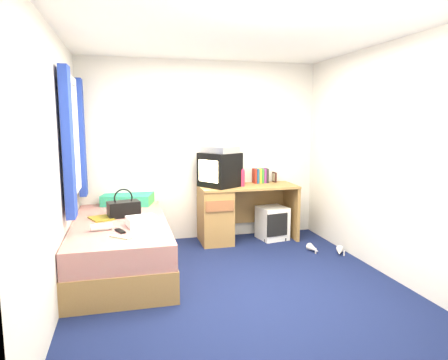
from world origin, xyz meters
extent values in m
plane|color=#0C1438|center=(0.00, 0.00, 0.00)|extent=(3.40, 3.40, 0.00)
plane|color=white|center=(0.00, 0.00, 2.40)|extent=(3.40, 3.40, 0.00)
plane|color=silver|center=(0.00, 1.70, 1.20)|extent=(3.20, 0.00, 3.20)
plane|color=silver|center=(0.00, -1.70, 1.20)|extent=(3.20, 0.00, 3.20)
plane|color=silver|center=(-1.60, 0.00, 1.20)|extent=(0.00, 3.40, 3.40)
plane|color=silver|center=(1.60, 0.00, 1.20)|extent=(0.00, 3.40, 3.40)
cube|color=#A27A43|center=(-1.10, 0.70, 0.15)|extent=(1.00, 2.00, 0.30)
cube|color=#975B37|center=(-0.60, 0.30, 0.16)|extent=(0.02, 0.70, 0.18)
cube|color=silver|center=(-1.10, 0.70, 0.42)|extent=(0.98, 1.98, 0.24)
cube|color=teal|center=(-1.01, 1.59, 0.61)|extent=(0.69, 0.54, 0.13)
cube|color=#A27A43|center=(0.56, 1.42, 0.73)|extent=(1.30, 0.55, 0.03)
cube|color=#A27A43|center=(0.11, 1.42, 0.36)|extent=(0.40, 0.52, 0.72)
cube|color=#A27A43|center=(1.19, 1.42, 0.36)|extent=(0.04, 0.52, 0.72)
cube|color=#A27A43|center=(0.81, 1.67, 0.45)|extent=(0.78, 0.03, 0.55)
cube|color=white|center=(0.91, 1.39, 0.22)|extent=(0.41, 0.41, 0.45)
cube|color=black|center=(0.18, 1.44, 0.97)|extent=(0.59, 0.60, 0.44)
cube|color=#FBDD9E|center=(0.00, 1.33, 0.97)|extent=(0.19, 0.29, 0.28)
cube|color=#B8B8BA|center=(0.18, 1.44, 1.24)|extent=(0.49, 0.53, 0.08)
cube|color=maroon|center=(0.71, 1.60, 0.85)|extent=(0.03, 0.13, 0.20)
cube|color=navy|center=(0.75, 1.60, 0.85)|extent=(0.03, 0.13, 0.20)
cube|color=gold|center=(0.78, 1.60, 0.85)|extent=(0.03, 0.13, 0.20)
cube|color=#337F33|center=(0.82, 1.60, 0.85)|extent=(0.03, 0.13, 0.20)
cube|color=#7F337F|center=(0.85, 1.60, 0.85)|extent=(0.03, 0.13, 0.20)
cube|color=#262626|center=(0.89, 1.60, 0.85)|extent=(0.03, 0.13, 0.20)
cube|color=black|center=(1.01, 1.62, 0.82)|extent=(0.03, 0.12, 0.14)
cylinder|color=#F12243|center=(0.47, 1.37, 0.85)|extent=(0.08, 0.08, 0.21)
cylinder|color=white|center=(0.48, 1.51, 0.85)|extent=(0.06, 0.06, 0.20)
cube|color=black|center=(-1.06, 0.91, 0.63)|extent=(0.38, 0.26, 0.17)
torus|color=black|center=(-1.06, 0.91, 0.75)|extent=(0.21, 0.06, 0.21)
cube|color=white|center=(-0.88, 0.45, 0.59)|extent=(0.33, 0.30, 0.10)
cube|color=yellow|center=(-1.30, 0.85, 0.55)|extent=(0.30, 0.34, 0.01)
cylinder|color=#B3C2C5|center=(-1.27, 0.36, 0.58)|extent=(0.21, 0.10, 0.07)
cube|color=gold|center=(-1.09, 0.07, 0.55)|extent=(0.20, 0.19, 0.01)
cube|color=black|center=(-1.10, 0.27, 0.55)|extent=(0.11, 0.17, 0.02)
cube|color=silver|center=(-1.58, 0.90, 1.45)|extent=(0.02, 0.90, 1.10)
cube|color=white|center=(-1.57, 0.90, 2.04)|extent=(0.06, 1.06, 0.08)
cube|color=white|center=(-1.57, 0.90, 0.86)|extent=(0.06, 1.06, 0.08)
cube|color=navy|center=(-1.53, 0.31, 1.40)|extent=(0.08, 0.24, 1.40)
cube|color=navy|center=(-1.53, 1.49, 1.40)|extent=(0.08, 0.24, 1.40)
cone|color=silver|center=(1.20, 0.72, 0.04)|extent=(0.10, 0.22, 0.09)
cone|color=silver|center=(1.46, 0.56, 0.04)|extent=(0.19, 0.23, 0.09)
camera|label=1|loc=(-1.03, -3.61, 1.60)|focal=32.00mm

